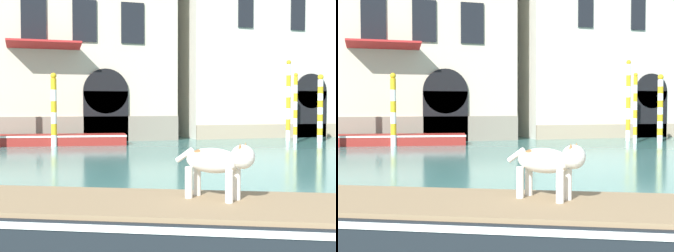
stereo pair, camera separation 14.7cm
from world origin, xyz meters
TOP-DOWN VIEW (x-y plane):
  - palazzo_left at (-1.33, 26.32)m, footprint 12.55×7.40m
  - boat_foreground at (-0.88, 4.57)m, footprint 6.76×4.43m
  - dog_on_deck at (-0.38, 4.58)m, footprint 0.84×0.92m
  - boat_moored_near_palazzo at (-1.70, 21.81)m, footprint 6.95×2.33m
  - mooring_pole_0 at (10.36, 20.97)m, footprint 0.24×0.24m
  - mooring_pole_2 at (9.99, 19.66)m, footprint 0.20×0.20m
  - mooring_pole_3 at (-1.75, 21.09)m, footprint 0.27×0.27m
  - mooring_pole_4 at (11.61, 19.94)m, footprint 0.29×0.29m

SIDE VIEW (x-z plane):
  - boat_moored_near_palazzo at x=-1.70m, z-range 0.01..0.53m
  - boat_foreground at x=-0.88m, z-range 0.02..0.67m
  - dog_on_deck at x=-0.38m, z-range 0.76..1.52m
  - mooring_pole_3 at x=-1.75m, z-range 0.02..3.42m
  - mooring_pole_4 at x=11.61m, z-range 0.02..3.52m
  - mooring_pole_2 at x=9.99m, z-range 0.02..3.54m
  - mooring_pole_0 at x=10.36m, z-range 0.02..4.31m
  - palazzo_left at x=-1.33m, z-range -0.02..15.23m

